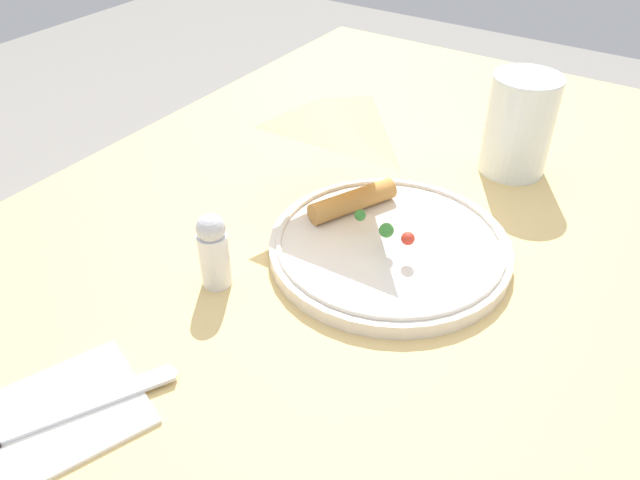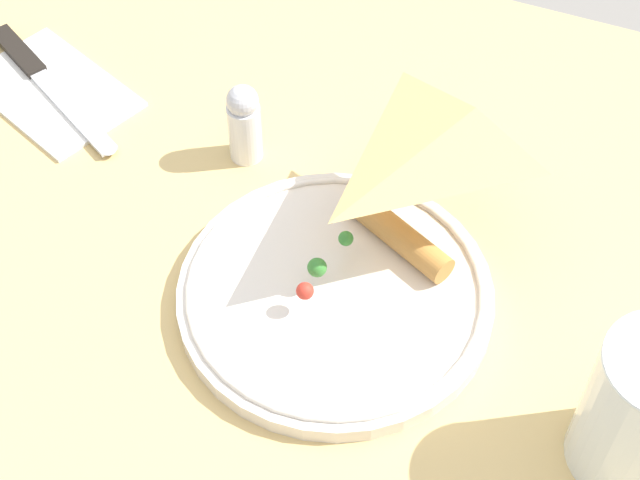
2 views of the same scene
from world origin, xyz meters
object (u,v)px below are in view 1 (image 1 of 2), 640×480
(salt_shaker, at_px, (213,250))
(plate_pizza, at_px, (389,243))
(dining_table, at_px, (355,320))
(milk_glass, at_px, (518,129))
(butter_knife, at_px, (19,428))
(napkin_folded, at_px, (37,426))

(salt_shaker, bearing_deg, plate_pizza, -41.54)
(dining_table, bearing_deg, milk_glass, -16.23)
(milk_glass, distance_m, salt_shaker, 0.42)
(butter_knife, height_order, salt_shaker, salt_shaker)
(dining_table, distance_m, milk_glass, 0.31)
(dining_table, xyz_separation_m, milk_glass, (0.26, -0.08, 0.16))
(plate_pizza, height_order, napkin_folded, plate_pizza)
(plate_pizza, distance_m, napkin_folded, 0.37)
(napkin_folded, xyz_separation_m, salt_shaker, (0.21, -0.00, 0.04))
(dining_table, distance_m, salt_shaker, 0.21)
(dining_table, distance_m, butter_knife, 0.37)
(dining_table, xyz_separation_m, napkin_folded, (-0.33, 0.10, 0.10))
(plate_pizza, height_order, butter_knife, plate_pizza)
(milk_glass, bearing_deg, butter_knife, 163.56)
(butter_knife, relative_size, salt_shaker, 2.50)
(napkin_folded, bearing_deg, plate_pizza, -19.72)
(dining_table, xyz_separation_m, plate_pizza, (0.02, -0.03, 0.12))
(plate_pizza, distance_m, milk_glass, 0.25)
(napkin_folded, distance_m, salt_shaker, 0.21)
(plate_pizza, relative_size, butter_knife, 1.25)
(plate_pizza, bearing_deg, salt_shaker, 138.46)
(plate_pizza, xyz_separation_m, milk_glass, (0.24, -0.05, 0.04))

